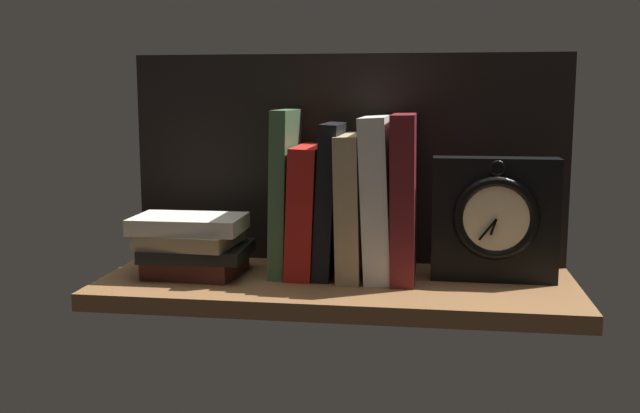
% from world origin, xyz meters
% --- Properties ---
extents(ground_plane, '(0.71, 0.27, 0.03)m').
position_xyz_m(ground_plane, '(0.00, 0.00, -0.01)').
color(ground_plane, brown).
extents(back_panel, '(0.71, 0.01, 0.34)m').
position_xyz_m(back_panel, '(0.00, 0.13, 0.17)').
color(back_panel, black).
rests_on(back_panel, ground_plane).
extents(book_green_romantic, '(0.03, 0.13, 0.25)m').
position_xyz_m(book_green_romantic, '(-0.09, 0.04, 0.13)').
color(book_green_romantic, '#476B44').
rests_on(book_green_romantic, ground_plane).
extents(book_red_requiem, '(0.05, 0.15, 0.20)m').
position_xyz_m(book_red_requiem, '(-0.05, 0.04, 0.10)').
color(book_red_requiem, red).
rests_on(book_red_requiem, ground_plane).
extents(book_black_skeptic, '(0.04, 0.14, 0.23)m').
position_xyz_m(book_black_skeptic, '(-0.02, 0.04, 0.12)').
color(book_black_skeptic, black).
rests_on(book_black_skeptic, ground_plane).
extents(book_tan_shortstories, '(0.04, 0.16, 0.22)m').
position_xyz_m(book_tan_shortstories, '(0.02, 0.04, 0.11)').
color(book_tan_shortstories, tan).
rests_on(book_tan_shortstories, ground_plane).
extents(book_white_catcher, '(0.05, 0.16, 0.24)m').
position_xyz_m(book_white_catcher, '(0.06, 0.04, 0.12)').
color(book_white_catcher, silver).
rests_on(book_white_catcher, ground_plane).
extents(book_maroon_dawkins, '(0.04, 0.17, 0.25)m').
position_xyz_m(book_maroon_dawkins, '(0.10, 0.04, 0.12)').
color(book_maroon_dawkins, maroon).
rests_on(book_maroon_dawkins, ground_plane).
extents(framed_clock, '(0.18, 0.06, 0.18)m').
position_xyz_m(framed_clock, '(0.23, 0.03, 0.09)').
color(framed_clock, black).
rests_on(framed_clock, ground_plane).
extents(book_stack_side, '(0.17, 0.13, 0.09)m').
position_xyz_m(book_stack_side, '(-0.22, -0.00, 0.05)').
color(book_stack_side, '#471E19').
rests_on(book_stack_side, ground_plane).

